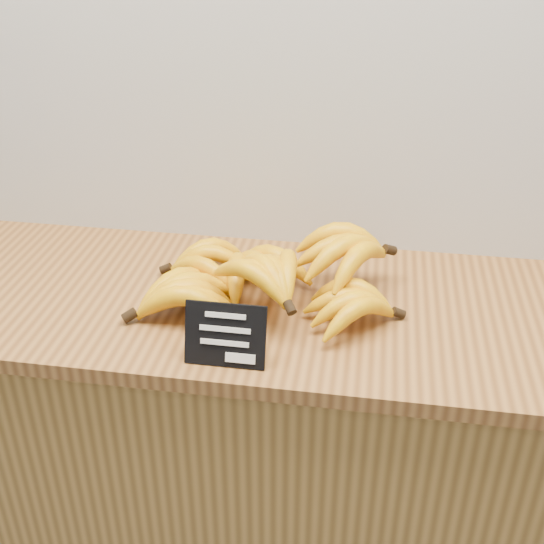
{
  "coord_description": "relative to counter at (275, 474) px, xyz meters",
  "views": [
    {
      "loc": [
        0.02,
        1.63,
        1.64
      ],
      "look_at": [
        -0.15,
        2.7,
        1.02
      ],
      "focal_mm": 45.0,
      "sensor_mm": 36.0,
      "label": 1
    }
  ],
  "objects": [
    {
      "name": "counter",
      "position": [
        0.0,
        0.0,
        0.0
      ],
      "size": [
        1.29,
        0.5,
        0.9
      ],
      "primitive_type": "cube",
      "color": "olive",
      "rests_on": "ground"
    },
    {
      "name": "chalkboard_sign",
      "position": [
        -0.05,
        -0.21,
        0.53
      ],
      "size": [
        0.14,
        0.04,
        0.11
      ],
      "primitive_type": "cube",
      "rotation": [
        -0.3,
        0.0,
        0.0
      ],
      "color": "black",
      "rests_on": "counter_top"
    },
    {
      "name": "counter_top",
      "position": [
        0.0,
        0.0,
        0.47
      ],
      "size": [
        1.57,
        0.54,
        0.03
      ],
      "primitive_type": "cube",
      "color": "#92602D",
      "rests_on": "counter"
    },
    {
      "name": "banana_pile",
      "position": [
        -0.01,
        -0.0,
        0.53
      ],
      "size": [
        0.53,
        0.34,
        0.12
      ],
      "color": "#E6AA09",
      "rests_on": "counter_top"
    }
  ]
}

